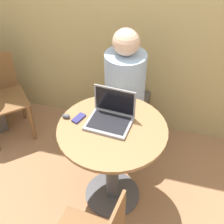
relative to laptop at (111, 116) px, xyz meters
name	(u,v)px	position (x,y,z in m)	size (l,w,h in m)	color
ground_plane	(112,194)	(0.03, -0.07, -0.81)	(12.00, 12.00, 0.00)	#9E704C
back_wall	(145,0)	(0.03, 0.90, 0.49)	(7.00, 0.05, 2.60)	tan
round_table	(112,151)	(0.03, -0.07, -0.28)	(0.76, 0.76, 0.76)	#4C4C51
laptop	(111,116)	(0.00, 0.00, 0.00)	(0.32, 0.26, 0.23)	gray
cell_phone	(79,118)	(-0.22, -0.04, -0.04)	(0.08, 0.12, 0.02)	navy
computer_mouse	(66,116)	(-0.32, -0.05, -0.03)	(0.06, 0.04, 0.03)	#4C4C51
person_seated	(126,101)	(-0.02, 0.57, -0.29)	(0.35, 0.53, 1.22)	#4C4742
chair_background	(3,97)	(-1.19, 0.42, -0.38)	(0.57, 0.57, 0.81)	brown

